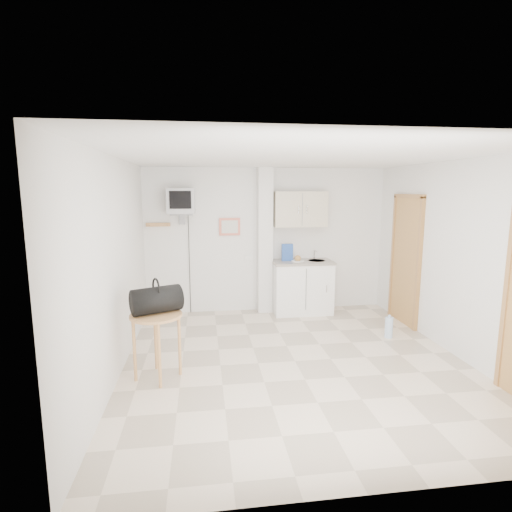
{
  "coord_description": "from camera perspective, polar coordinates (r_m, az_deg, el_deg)",
  "views": [
    {
      "loc": [
        -1.12,
        -4.61,
        2.12
      ],
      "look_at": [
        -0.41,
        0.6,
        1.25
      ],
      "focal_mm": 28.0,
      "sensor_mm": 36.0,
      "label": 1
    }
  ],
  "objects": [
    {
      "name": "ground",
      "position": [
        5.2,
        5.58,
        -14.72
      ],
      "size": [
        4.5,
        4.5,
        0.0
      ],
      "primitive_type": "plane",
      "color": "beige",
      "rests_on": "ground"
    },
    {
      "name": "room_envelope",
      "position": [
        4.93,
        8.35,
        2.51
      ],
      "size": [
        4.24,
        4.54,
        2.55
      ],
      "color": "white",
      "rests_on": "ground"
    },
    {
      "name": "kitchenette",
      "position": [
        6.96,
        6.51,
        -1.58
      ],
      "size": [
        1.03,
        0.58,
        2.1
      ],
      "color": "white",
      "rests_on": "ground"
    },
    {
      "name": "crt_television",
      "position": [
        6.65,
        -10.66,
        7.64
      ],
      "size": [
        0.44,
        0.45,
        2.15
      ],
      "color": "slate",
      "rests_on": "ground"
    },
    {
      "name": "round_table",
      "position": [
        4.66,
        -14.04,
        -9.43
      ],
      "size": [
        0.58,
        0.58,
        0.76
      ],
      "rotation": [
        0.0,
        0.0,
        0.19
      ],
      "color": "tan",
      "rests_on": "ground"
    },
    {
      "name": "duffel_bag",
      "position": [
        4.63,
        -14.03,
        -6.08
      ],
      "size": [
        0.62,
        0.5,
        0.4
      ],
      "rotation": [
        0.0,
        0.0,
        0.44
      ],
      "color": "black",
      "rests_on": "round_table"
    },
    {
      "name": "water_bottle",
      "position": [
        6.19,
        18.45,
        -9.63
      ],
      "size": [
        0.11,
        0.11,
        0.34
      ],
      "color": "#AECAEA",
      "rests_on": "ground"
    }
  ]
}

